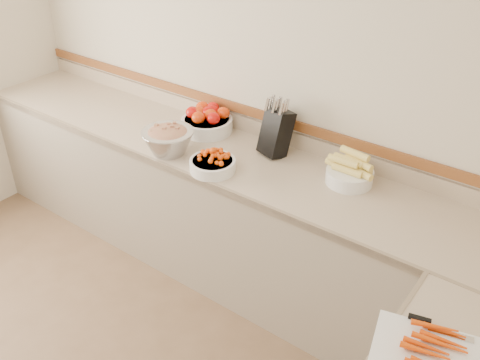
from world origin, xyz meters
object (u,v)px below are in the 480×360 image
Objects in this scene: corn_bowl at (350,172)px; rhubarb_bowl at (168,139)px; tomato_bowl at (207,120)px; cutting_board at (429,352)px; knife_block at (276,131)px; cherry_tomato_bowl at (213,163)px.

corn_bowl is 0.92× the size of rhubarb_bowl.
tomato_bowl reaches higher than cutting_board.
knife_block is at bearing 1.04° from tomato_bowl.
corn_bowl is at bearing -4.12° from knife_block.
rhubarb_bowl is (-0.52, -0.38, -0.06)m from knife_block.
knife_block reaches higher than cherry_tomato_bowl.
cutting_board is (0.78, -0.90, -0.05)m from corn_bowl.
corn_bowl is (0.51, -0.04, -0.08)m from knife_block.
corn_bowl is 0.63× the size of cutting_board.
cherry_tomato_bowl is 0.35m from rhubarb_bowl.
knife_block is 1.27× the size of corn_bowl.
cutting_board is at bearing -20.81° from cherry_tomato_bowl.
corn_bowl is (1.03, -0.03, -0.01)m from tomato_bowl.
corn_bowl is at bearing 27.07° from cherry_tomato_bowl.
rhubarb_bowl is at bearing 178.99° from cherry_tomato_bowl.
cutting_board is at bearing -27.22° from tomato_bowl.
tomato_bowl is 0.51m from cherry_tomato_bowl.
corn_bowl is 1.08m from rhubarb_bowl.
rhubarb_bowl reaches higher than tomato_bowl.
knife_block reaches higher than cutting_board.
corn_bowl is at bearing 18.44° from rhubarb_bowl.
corn_bowl is (0.68, 0.35, 0.02)m from cherry_tomato_bowl.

